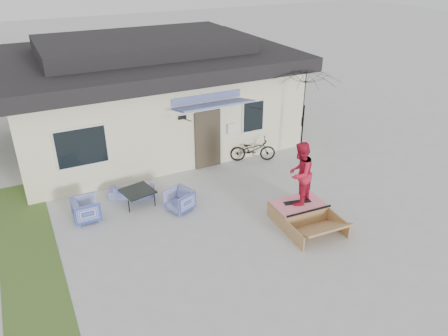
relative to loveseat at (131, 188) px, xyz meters
name	(u,v)px	position (x,y,z in m)	size (l,w,h in m)	color
ground	(244,241)	(2.01, -3.67, -0.27)	(90.00, 90.00, 0.00)	#B1B1B1
grass_strip	(29,253)	(-3.19, -1.67, -0.27)	(1.40, 8.00, 0.01)	#3C5B25
house	(147,91)	(2.01, 4.33, 1.67)	(10.80, 8.49, 4.10)	beige
loveseat	(131,188)	(0.00, 0.00, 0.00)	(1.38, 0.40, 0.54)	#1D379B
armchair_left	(86,208)	(-1.52, -0.74, 0.10)	(0.72, 0.68, 0.74)	#1D379B
armchair_right	(179,199)	(1.05, -1.44, 0.09)	(0.70, 0.65, 0.72)	#1D379B
coffee_table	(138,197)	(0.06, -0.51, -0.05)	(0.88, 0.88, 0.44)	black
bicycle	(253,147)	(4.67, 0.52, 0.26)	(0.58, 1.66, 1.06)	black
patio_umbrella	(304,115)	(6.27, -0.21, 1.48)	(2.59, 2.45, 2.20)	black
skate_ramp	(298,210)	(3.93, -3.36, -0.03)	(1.44, 1.92, 0.48)	#9E7345
skateboard	(297,202)	(3.93, -3.32, 0.23)	(0.79, 0.20, 0.05)	black
skater	(300,173)	(3.93, -3.32, 1.18)	(0.90, 0.69, 1.84)	red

